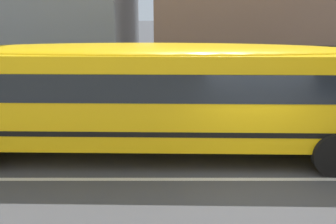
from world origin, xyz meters
TOP-DOWN VIEW (x-y plane):
  - ground_plane at (0.00, 0.00)m, footprint 400.00×400.00m
  - sidewalk_far at (0.00, 7.14)m, footprint 120.00×3.00m
  - lane_centreline at (0.00, 0.00)m, footprint 110.00×0.16m
  - school_bus at (-2.80, 1.68)m, footprint 13.96×3.48m

SIDE VIEW (x-z plane):
  - ground_plane at x=0.00m, z-range 0.00..0.00m
  - lane_centreline at x=0.00m, z-range 0.00..0.01m
  - sidewalk_far at x=0.00m, z-range 0.00..0.01m
  - school_bus at x=-2.80m, z-range 0.29..3.40m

